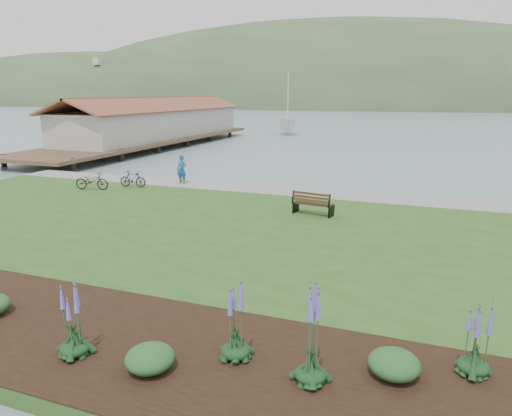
{
  "coord_description": "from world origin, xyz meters",
  "views": [
    {
      "loc": [
        8.48,
        -17.4,
        5.83
      ],
      "look_at": [
        2.27,
        -0.59,
        1.3
      ],
      "focal_mm": 32.0,
      "sensor_mm": 36.0,
      "label": 1
    }
  ],
  "objects_px": {
    "park_bench": "(312,203)",
    "sailboat": "(287,134)",
    "person": "(182,167)",
    "bicycle_a": "(92,181)"
  },
  "relations": [
    {
      "from": "park_bench",
      "to": "sailboat",
      "type": "xyz_separation_m",
      "value": [
        -14.23,
        44.25,
        -0.96
      ]
    },
    {
      "from": "sailboat",
      "to": "park_bench",
      "type": "bearing_deg",
      "value": -90.42
    },
    {
      "from": "park_bench",
      "to": "person",
      "type": "xyz_separation_m",
      "value": [
        -9.21,
        4.4,
        0.48
      ]
    },
    {
      "from": "person",
      "to": "bicycle_a",
      "type": "relative_size",
      "value": 1.07
    },
    {
      "from": "sailboat",
      "to": "person",
      "type": "bearing_deg",
      "value": -101.06
    },
    {
      "from": "bicycle_a",
      "to": "sailboat",
      "type": "distance_m",
      "value": 43.14
    },
    {
      "from": "park_bench",
      "to": "person",
      "type": "relative_size",
      "value": 0.92
    },
    {
      "from": "park_bench",
      "to": "bicycle_a",
      "type": "xyz_separation_m",
      "value": [
        -13.27,
        1.13,
        -0.05
      ]
    },
    {
      "from": "park_bench",
      "to": "bicycle_a",
      "type": "distance_m",
      "value": 13.31
    },
    {
      "from": "person",
      "to": "sailboat",
      "type": "bearing_deg",
      "value": 99.97
    }
  ]
}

